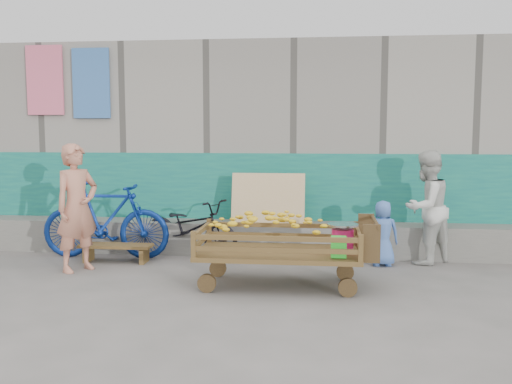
# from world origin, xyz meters

# --- Properties ---
(ground) EXTENTS (80.00, 80.00, 0.00)m
(ground) POSITION_xyz_m (0.00, 0.00, 0.00)
(ground) COLOR #5D5A55
(ground) RESTS_ON ground
(building_wall) EXTENTS (12.00, 3.50, 3.00)m
(building_wall) POSITION_xyz_m (-0.00, 4.05, 1.47)
(building_wall) COLOR gray
(building_wall) RESTS_ON ground
(banana_cart) EXTENTS (1.96, 0.90, 0.84)m
(banana_cart) POSITION_xyz_m (0.53, 0.73, 0.57)
(banana_cart) COLOR brown
(banana_cart) RESTS_ON ground
(bench) EXTENTS (0.95, 0.28, 0.24)m
(bench) POSITION_xyz_m (-1.65, 1.65, 0.17)
(bench) COLOR brown
(bench) RESTS_ON ground
(vendor_man) EXTENTS (0.63, 0.68, 1.57)m
(vendor_man) POSITION_xyz_m (-1.95, 1.16, 0.78)
(vendor_man) COLOR tan
(vendor_man) RESTS_ON ground
(woman) EXTENTS (0.90, 0.89, 1.47)m
(woman) POSITION_xyz_m (2.37, 2.05, 0.73)
(woman) COLOR silver
(woman) RESTS_ON ground
(child) EXTENTS (0.44, 0.31, 0.84)m
(child) POSITION_xyz_m (1.80, 1.84, 0.42)
(child) COLOR #4870BC
(child) RESTS_ON ground
(bicycle_dark) EXTENTS (1.61, 1.10, 0.80)m
(bicycle_dark) POSITION_xyz_m (-0.75, 2.05, 0.40)
(bicycle_dark) COLOR black
(bicycle_dark) RESTS_ON ground
(bicycle_blue) EXTENTS (1.76, 0.51, 1.05)m
(bicycle_blue) POSITION_xyz_m (-1.87, 1.85, 0.53)
(bicycle_blue) COLOR navy
(bicycle_blue) RESTS_ON ground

